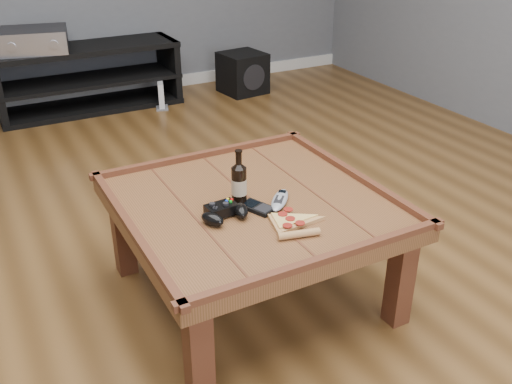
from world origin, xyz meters
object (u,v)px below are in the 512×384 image
media_console (89,78)px  game_controller (225,212)px  beer_bottle (239,183)px  pizza_slice (291,223)px  av_receiver (34,40)px  coffee_table (252,214)px  subwoofer (243,73)px  remote_control (280,200)px  smartphone (257,207)px  game_console (161,96)px

media_console → game_controller: (-0.15, -2.82, 0.23)m
beer_bottle → game_controller: beer_bottle is taller
media_console → pizza_slice: bearing=-89.3°
game_controller → av_receiver: (-0.20, 2.82, 0.11)m
coffee_table → subwoofer: 2.86m
remote_control → media_console: bearing=133.3°
media_console → remote_control: (0.08, -2.82, 0.22)m
smartphone → remote_control: (0.10, 0.00, 0.01)m
coffee_table → pizza_slice: bearing=-81.2°
pizza_slice → av_receiver: bearing=111.2°
av_receiver → smartphone: bearing=-71.1°
game_controller → game_console: game_controller is taller
media_console → game_console: size_ratio=6.64×
game_console → smartphone: bearing=-83.7°
media_console → smartphone: media_console is taller
game_controller → game_console: 2.68m
smartphone → subwoofer: size_ratio=0.39×
media_console → game_controller: bearing=-93.1°
coffee_table → game_controller: (-0.15, -0.07, 0.08)m
game_controller → remote_control: 0.24m
subwoofer → game_controller: bearing=-125.1°
pizza_slice → game_console: (0.46, 2.73, -0.36)m
remote_control → game_console: 2.62m
coffee_table → media_console: 2.75m
av_receiver → game_console: bearing=-4.4°
smartphone → remote_control: remote_control is taller
coffee_table → media_console: (0.00, 2.75, -0.15)m
pizza_slice → av_receiver: 3.00m
beer_bottle → game_controller: size_ratio=1.11×
beer_bottle → remote_control: beer_bottle is taller
subwoofer → game_console: (-0.77, -0.07, -0.07)m
pizza_slice → smartphone: 0.17m
beer_bottle → av_receiver: beer_bottle is taller
game_controller → beer_bottle: bearing=33.0°
pizza_slice → remote_control: 0.17m
media_console → pizza_slice: (0.04, -2.98, 0.21)m
coffee_table → subwoofer: (1.26, 2.56, -0.22)m
game_controller → pizza_slice: (0.19, -0.16, -0.02)m
media_console → av_receiver: size_ratio=2.62×
remote_control → smartphone: bearing=-136.0°
av_receiver → game_controller: bearing=-73.9°
media_console → remote_control: size_ratio=7.97×
coffee_table → media_console: media_console is taller
coffee_table → remote_control: bearing=-37.9°
media_console → beer_bottle: (-0.06, -2.75, 0.29)m
media_console → game_console: 0.58m
media_console → game_console: bearing=-27.3°
media_console → game_console: media_console is taller
beer_bottle → smartphone: size_ratio=1.53×
beer_bottle → game_controller: (-0.10, -0.07, -0.06)m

